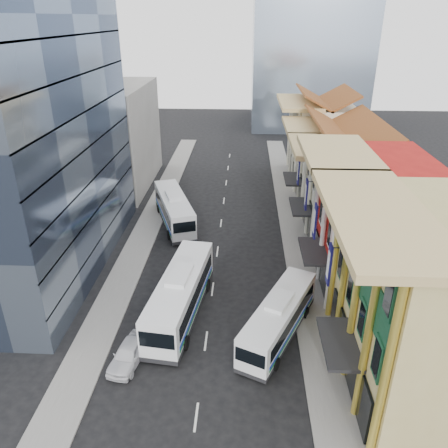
# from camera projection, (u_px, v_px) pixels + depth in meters

# --- Properties ---
(ground) EXTENTS (200.00, 200.00, 0.00)m
(ground) POSITION_uv_depth(u_px,v_px,m) (194.00, 431.00, 26.00)
(ground) COLOR black
(ground) RESTS_ON ground
(sidewalk_right) EXTENTS (3.00, 90.00, 0.15)m
(sidewalk_right) POSITION_uv_depth(u_px,v_px,m) (299.00, 253.00, 45.43)
(sidewalk_right) COLOR slate
(sidewalk_right) RESTS_ON ground
(sidewalk_left) EXTENTS (3.00, 90.00, 0.15)m
(sidewalk_left) POSITION_uv_depth(u_px,v_px,m) (137.00, 249.00, 46.17)
(sidewalk_left) COLOR slate
(sidewalk_left) RESTS_ON ground
(shophouse_tan) EXTENTS (8.00, 14.00, 12.00)m
(shophouse_tan) POSITION_uv_depth(u_px,v_px,m) (423.00, 305.00, 27.31)
(shophouse_tan) COLOR tan
(shophouse_tan) RESTS_ON ground
(shophouse_red) EXTENTS (8.00, 10.00, 12.00)m
(shophouse_red) POSITION_uv_depth(u_px,v_px,m) (373.00, 223.00, 38.13)
(shophouse_red) COLOR #A71712
(shophouse_red) RESTS_ON ground
(shophouse_cream_near) EXTENTS (8.00, 9.00, 10.00)m
(shophouse_cream_near) POSITION_uv_depth(u_px,v_px,m) (349.00, 194.00, 47.13)
(shophouse_cream_near) COLOR silver
(shophouse_cream_near) RESTS_ON ground
(shophouse_cream_mid) EXTENTS (8.00, 9.00, 10.00)m
(shophouse_cream_mid) POSITION_uv_depth(u_px,v_px,m) (334.00, 168.00, 55.24)
(shophouse_cream_mid) COLOR silver
(shophouse_cream_mid) RESTS_ON ground
(shophouse_cream_far) EXTENTS (8.00, 12.00, 11.00)m
(shophouse_cream_far) POSITION_uv_depth(u_px,v_px,m) (322.00, 142.00, 64.49)
(shophouse_cream_far) COLOR silver
(shophouse_cream_far) RESTS_ON ground
(office_tower) EXTENTS (12.00, 26.00, 30.00)m
(office_tower) POSITION_uv_depth(u_px,v_px,m) (17.00, 111.00, 37.42)
(office_tower) COLOR #3B475E
(office_tower) RESTS_ON ground
(office_block_far) EXTENTS (10.00, 18.00, 14.00)m
(office_block_far) POSITION_uv_depth(u_px,v_px,m) (113.00, 137.00, 61.55)
(office_block_far) COLOR gray
(office_block_far) RESTS_ON ground
(bus_left_near) EXTENTS (4.47, 12.73, 4.00)m
(bus_left_near) POSITION_uv_depth(u_px,v_px,m) (181.00, 294.00, 35.39)
(bus_left_near) COLOR white
(bus_left_near) RESTS_ON ground
(bus_left_far) EXTENTS (6.60, 12.22, 3.84)m
(bus_left_far) POSITION_uv_depth(u_px,v_px,m) (174.00, 209.00, 51.22)
(bus_left_far) COLOR silver
(bus_left_far) RESTS_ON ground
(bus_right) EXTENTS (6.71, 10.67, 3.40)m
(bus_right) POSITION_uv_depth(u_px,v_px,m) (279.00, 317.00, 33.07)
(bus_right) COLOR white
(bus_right) RESTS_ON ground
(sedan_left) EXTENTS (2.60, 4.77, 1.54)m
(sedan_left) POSITION_uv_depth(u_px,v_px,m) (129.00, 353.00, 30.89)
(sedan_left) COLOR silver
(sedan_left) RESTS_ON ground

